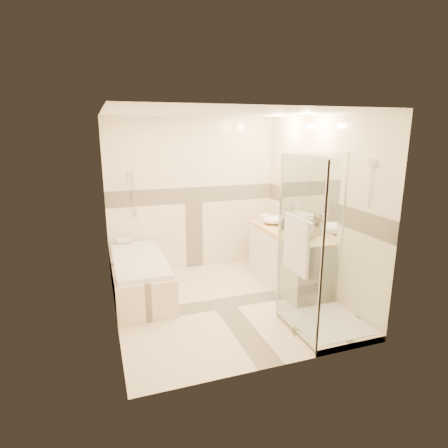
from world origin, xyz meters
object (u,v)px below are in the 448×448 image
object	(u,v)px
amenity_bottle_b	(283,223)
bathtub	(140,275)
vessel_sink_near	(273,219)
shower_enclosure	(318,289)
amenity_bottle_a	(286,224)
vessel_sink_far	(299,231)
vanity	(287,258)

from	to	relation	value
amenity_bottle_b	bathtub	bearing A→B (deg)	174.15
bathtub	amenity_bottle_b	bearing A→B (deg)	-5.85
vessel_sink_near	amenity_bottle_b	distance (m)	0.32
shower_enclosure	bathtub	bearing A→B (deg)	138.90
vessel_sink_near	shower_enclosure	bearing A→B (deg)	-98.99
amenity_bottle_a	vessel_sink_far	bearing A→B (deg)	-90.00
bathtub	vessel_sink_near	world-z (taller)	vessel_sink_near
bathtub	amenity_bottle_b	distance (m)	2.23
shower_enclosure	amenity_bottle_a	size ratio (longest dim) A/B	10.97
bathtub	shower_enclosure	xyz separation A→B (m)	(1.86, -1.62, 0.20)
vessel_sink_near	vanity	bearing A→B (deg)	-87.48
bathtub	shower_enclosure	bearing A→B (deg)	-41.10
vanity	shower_enclosure	size ratio (longest dim) A/B	0.79
bathtub	shower_enclosure	size ratio (longest dim) A/B	0.83
bathtub	amenity_bottle_b	world-z (taller)	amenity_bottle_b
vanity	amenity_bottle_b	bearing A→B (deg)	98.62
bathtub	vanity	distance (m)	2.18
vanity	vessel_sink_far	xyz separation A→B (m)	(-0.02, -0.34, 0.50)
vanity	vessel_sink_far	distance (m)	0.61
vessel_sink_near	vessel_sink_far	bearing A→B (deg)	-90.00
shower_enclosure	vessel_sink_far	distance (m)	1.06
vessel_sink_far	shower_enclosure	bearing A→B (deg)	-106.35
vessel_sink_near	vessel_sink_far	distance (m)	0.79
bathtub	vanity	xyz separation A→B (m)	(2.15, -0.35, 0.12)
vanity	amenity_bottle_a	xyz separation A→B (m)	(-0.02, 0.03, 0.52)
vessel_sink_far	amenity_bottle_b	bearing A→B (deg)	90.00
bathtub	amenity_bottle_a	bearing A→B (deg)	-8.46
shower_enclosure	vessel_sink_near	world-z (taller)	shower_enclosure
vessel_sink_far	vessel_sink_near	bearing A→B (deg)	90.00
vanity	vessel_sink_far	size ratio (longest dim) A/B	4.07
vanity	amenity_bottle_b	size ratio (longest dim) A/B	10.01
vessel_sink_near	vessel_sink_far	xyz separation A→B (m)	(0.00, -0.79, 0.01)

